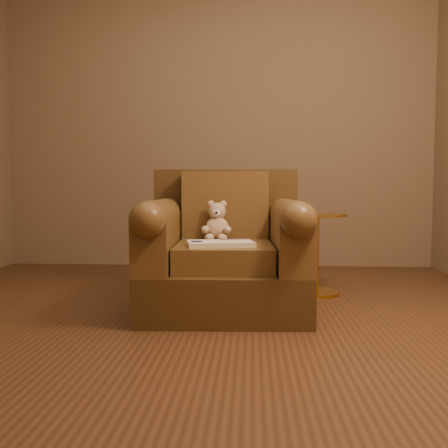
{
  "coord_description": "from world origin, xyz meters",
  "views": [
    {
      "loc": [
        0.33,
        -2.72,
        0.73
      ],
      "look_at": [
        0.16,
        0.18,
        0.52
      ],
      "focal_mm": 40.0,
      "sensor_mm": 36.0,
      "label": 1
    }
  ],
  "objects": [
    {
      "name": "floor",
      "position": [
        0.0,
        0.0,
        0.0
      ],
      "size": [
        4.0,
        4.0,
        0.0
      ],
      "primitive_type": "plane",
      "color": "#51321C",
      "rests_on": "ground"
    },
    {
      "name": "room",
      "position": [
        0.0,
        0.0,
        1.71
      ],
      "size": [
        4.02,
        4.02,
        2.71
      ],
      "color": "#79634A",
      "rests_on": "ground"
    },
    {
      "name": "armchair",
      "position": [
        0.16,
        0.27,
        0.33
      ],
      "size": [
        0.99,
        0.94,
        0.86
      ],
      "rotation": [
        0.0,
        0.0,
        0.04
      ],
      "color": "#473217",
      "rests_on": "floor"
    },
    {
      "name": "teddy_bear",
      "position": [
        0.11,
        0.35,
        0.5
      ],
      "size": [
        0.19,
        0.2,
        0.25
      ],
      "rotation": [
        0.0,
        0.0,
        -0.01
      ],
      "color": "tan",
      "rests_on": "armchair"
    },
    {
      "name": "guidebook",
      "position": [
        0.15,
        0.04,
        0.42
      ],
      "size": [
        0.4,
        0.29,
        0.03
      ],
      "rotation": [
        0.0,
        0.0,
        0.2
      ],
      "color": "beige",
      "rests_on": "armchair"
    },
    {
      "name": "side_table",
      "position": [
        0.77,
        0.73,
        0.3
      ],
      "size": [
        0.4,
        0.4,
        0.56
      ],
      "color": "gold",
      "rests_on": "floor"
    }
  ]
}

